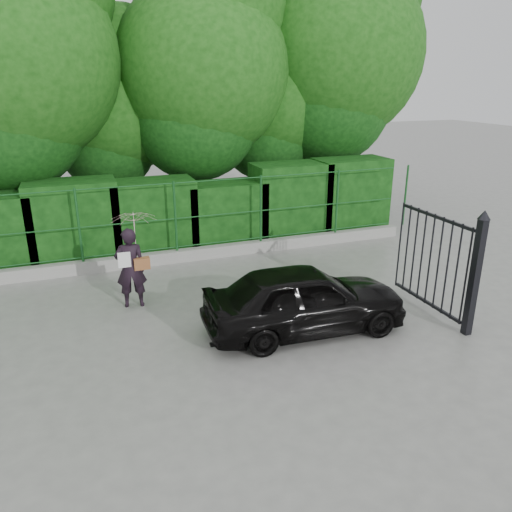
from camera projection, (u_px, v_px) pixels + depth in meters
name	position (u px, v px, depth m)	size (l,w,h in m)	color
ground	(209.00, 347.00, 8.81)	(80.00, 80.00, 0.00)	gray
kerb	(162.00, 258.00, 12.73)	(14.00, 0.25, 0.30)	#9E9E99
fence	(168.00, 217.00, 12.45)	(14.13, 0.06, 1.80)	#154C1D
hedge	(155.00, 215.00, 13.34)	(14.20, 1.20, 2.22)	black
trees	(171.00, 73.00, 14.46)	(17.10, 6.15, 8.08)	black
gate	(456.00, 265.00, 9.29)	(0.22, 2.33, 2.36)	black
woman	(133.00, 246.00, 10.03)	(0.93, 0.92, 1.99)	black
car	(305.00, 299.00, 9.19)	(1.51, 3.76, 1.28)	black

